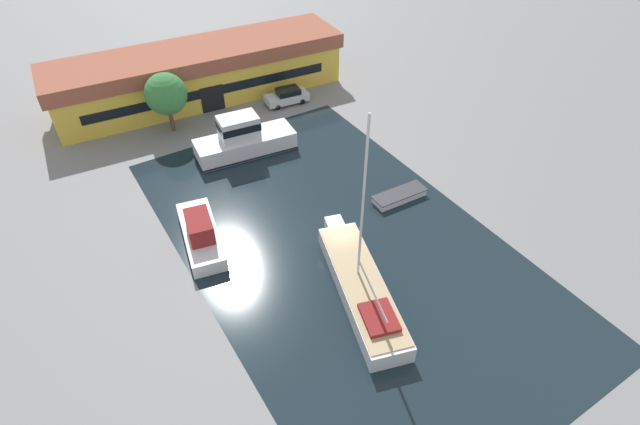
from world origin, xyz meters
TOP-DOWN VIEW (x-y plane):
  - ground_plane at (0.00, 0.00)m, footprint 440.00×440.00m
  - water_canal at (0.00, 0.00)m, footprint 21.10×36.17m
  - warehouse_building at (0.21, 26.94)m, footprint 31.11×9.79m
  - quay_tree_near_building at (-5.00, 21.86)m, footprint 3.94×3.94m
  - parked_car at (7.16, 20.69)m, footprint 4.69×2.38m
  - sailboat_moored at (-1.52, -4.78)m, footprint 5.94×12.57m
  - motor_cruiser at (-0.73, 14.63)m, footprint 9.43×4.17m
  - small_dinghy at (7.06, 1.71)m, footprint 4.69×1.78m
  - cabin_boat at (-8.61, 5.48)m, footprint 3.83×7.61m

SIDE VIEW (x-z plane):
  - ground_plane at x=0.00m, z-range 0.00..0.00m
  - water_canal at x=0.00m, z-range 0.00..0.01m
  - small_dinghy at x=7.06m, z-range 0.01..0.62m
  - sailboat_moored at x=-1.52m, z-range -5.87..7.40m
  - parked_car at x=7.16m, z-range 0.01..1.67m
  - cabin_boat at x=-8.61m, z-range -0.39..2.22m
  - motor_cruiser at x=-0.73m, z-range -0.53..3.26m
  - warehouse_building at x=0.21m, z-range 0.03..5.44m
  - quay_tree_near_building at x=-5.00m, z-range 0.96..6.86m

